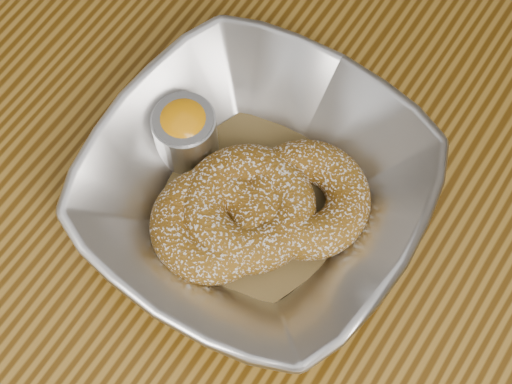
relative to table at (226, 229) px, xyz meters
The scene contains 8 objects.
ground_plane 0.65m from the table, ahead, with size 4.00×4.00×0.00m, color #565659.
table is the anchor object (origin of this frame).
serving_bowl 0.13m from the table, ahead, with size 0.25×0.25×0.06m, color silver.
parchment 0.11m from the table, ahead, with size 0.14×0.14×0.00m, color brown.
donut_back 0.14m from the table, 12.10° to the left, with size 0.10×0.10×0.03m, color brown.
donut_front 0.13m from the table, 63.00° to the right, with size 0.09×0.09×0.03m, color brown.
donut_extra 0.13m from the table, 24.47° to the right, with size 0.10×0.10×0.04m, color brown.
ramekin 0.14m from the table, 168.46° to the left, with size 0.05×0.05×0.05m.
Camera 1 is at (0.17, -0.20, 1.31)m, focal length 55.00 mm.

